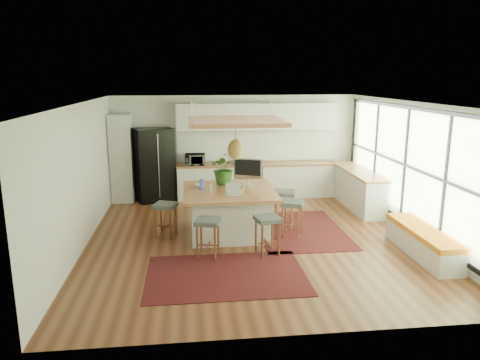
{
  "coord_description": "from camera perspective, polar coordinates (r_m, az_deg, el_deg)",
  "views": [
    {
      "loc": [
        -1.22,
        -8.47,
        3.19
      ],
      "look_at": [
        -0.2,
        0.5,
        1.1
      ],
      "focal_mm": 33.7,
      "sensor_mm": 36.0,
      "label": 1
    }
  ],
  "objects": [
    {
      "name": "wall_left",
      "position": [
        8.91,
        -19.51,
        0.35
      ],
      "size": [
        0.0,
        7.0,
        7.0
      ],
      "primitive_type": "plane",
      "rotation": [
        1.57,
        0.0,
        1.57
      ],
      "color": "silver",
      "rests_on": "ground"
    },
    {
      "name": "stool_right_front",
      "position": [
        9.2,
        6.61,
        -5.01
      ],
      "size": [
        0.57,
        0.57,
        0.75
      ],
      "primitive_type": null,
      "rotation": [
        0.0,
        0.0,
        1.19
      ],
      "color": "#3C4243",
      "rests_on": "floor"
    },
    {
      "name": "backsplash",
      "position": [
        12.22,
        1.92,
        4.36
      ],
      "size": [
        4.2,
        0.02,
        0.8
      ],
      "primitive_type": "cube",
      "color": "white",
      "rests_on": "wall_back"
    },
    {
      "name": "range",
      "position": [
        12.06,
        0.92,
        0.13
      ],
      "size": [
        0.76,
        0.62,
        1.0
      ],
      "primitive_type": null,
      "color": "#A5A5AA",
      "rests_on": "floor"
    },
    {
      "name": "back_counter_top",
      "position": [
        12.01,
        2.11,
        2.02
      ],
      "size": [
        4.24,
        0.64,
        0.05
      ],
      "primitive_type": "cube",
      "color": "brown",
      "rests_on": "back_counter_base"
    },
    {
      "name": "island",
      "position": [
        9.29,
        -1.37,
        -4.04
      ],
      "size": [
        1.85,
        1.85,
        0.93
      ],
      "primitive_type": null,
      "color": "brown",
      "rests_on": "floor"
    },
    {
      "name": "stool_right_back",
      "position": [
        9.89,
        5.57,
        -3.69
      ],
      "size": [
        0.55,
        0.55,
        0.77
      ],
      "primitive_type": null,
      "rotation": [
        0.0,
        0.0,
        1.33
      ],
      "color": "#3C4243",
      "rests_on": "floor"
    },
    {
      "name": "stool_left_side",
      "position": [
        9.26,
        -9.4,
        -4.98
      ],
      "size": [
        0.52,
        0.52,
        0.7
      ],
      "primitive_type": null,
      "rotation": [
        0.0,
        0.0,
        -1.88
      ],
      "color": "#3C4243",
      "rests_on": "floor"
    },
    {
      "name": "island_bowl",
      "position": [
        9.43,
        -5.06,
        -0.72
      ],
      "size": [
        0.26,
        0.26,
        0.05
      ],
      "primitive_type": "imported",
      "rotation": [
        0.0,
        0.0,
        0.24
      ],
      "color": "white",
      "rests_on": "island"
    },
    {
      "name": "ceiling_panel",
      "position": [
        8.99,
        -0.56,
        5.75
      ],
      "size": [
        1.86,
        1.86,
        0.8
      ],
      "primitive_type": null,
      "color": "brown",
      "rests_on": "ceiling"
    },
    {
      "name": "island_bottle_2",
      "position": [
        8.87,
        0.39,
        -1.09
      ],
      "size": [
        0.07,
        0.07,
        0.19
      ],
      "primitive_type": "cylinder",
      "color": "olive",
      "rests_on": "island"
    },
    {
      "name": "right_counter_top",
      "position": [
        11.5,
        14.82,
        1.1
      ],
      "size": [
        0.64,
        2.54,
        0.05
      ],
      "primitive_type": "cube",
      "color": "brown",
      "rests_on": "right_counter_base"
    },
    {
      "name": "right_counter_base",
      "position": [
        11.6,
        14.69,
        -1.13
      ],
      "size": [
        0.6,
        2.5,
        0.88
      ],
      "primitive_type": "cube",
      "color": "beige",
      "rests_on": "floor"
    },
    {
      "name": "island_bottle_1",
      "position": [
        8.97,
        -3.85,
        -0.97
      ],
      "size": [
        0.07,
        0.07,
        0.19
      ],
      "primitive_type": "cylinder",
      "color": "silver",
      "rests_on": "island"
    },
    {
      "name": "wall_front",
      "position": [
        5.44,
        6.91,
        -6.82
      ],
      "size": [
        6.5,
        0.0,
        6.5
      ],
      "primitive_type": "plane",
      "rotation": [
        -1.57,
        0.0,
        0.0
      ],
      "color": "silver",
      "rests_on": "ground"
    },
    {
      "name": "island_bottle_0",
      "position": [
        9.2,
        -4.86,
        -0.62
      ],
      "size": [
        0.07,
        0.07,
        0.19
      ],
      "primitive_type": "cylinder",
      "color": "blue",
      "rests_on": "island"
    },
    {
      "name": "window_bench",
      "position": [
        8.88,
        22.14,
        -7.3
      ],
      "size": [
        0.52,
        2.0,
        0.5
      ],
      "primitive_type": null,
      "color": "beige",
      "rests_on": "floor"
    },
    {
      "name": "window_wall",
      "position": [
        9.73,
        20.8,
        1.57
      ],
      "size": [
        0.1,
        6.2,
        2.6
      ],
      "primitive_type": null,
      "color": "black",
      "rests_on": "wall_right"
    },
    {
      "name": "stool_near_right",
      "position": [
        8.27,
        3.48,
        -7.05
      ],
      "size": [
        0.5,
        0.5,
        0.72
      ],
      "primitive_type": null,
      "rotation": [
        0.0,
        0.0,
        0.2
      ],
      "color": "#3C4243",
      "rests_on": "floor"
    },
    {
      "name": "fridge",
      "position": [
        11.89,
        -10.8,
        1.81
      ],
      "size": [
        1.14,
        1.02,
        1.89
      ],
      "primitive_type": null,
      "rotation": [
        0.0,
        0.0,
        0.36
      ],
      "color": "black",
      "rests_on": "floor"
    },
    {
      "name": "pantry",
      "position": [
        11.96,
        -14.71,
        2.66
      ],
      "size": [
        0.55,
        0.6,
        2.25
      ],
      "primitive_type": "cube",
      "color": "beige",
      "rests_on": "floor"
    },
    {
      "name": "laptop",
      "position": [
        8.71,
        -0.7,
        -1.2
      ],
      "size": [
        0.32,
        0.34,
        0.24
      ],
      "primitive_type": null,
      "rotation": [
        0.0,
        0.0,
        -0.01
      ],
      "color": "#A5A5AA",
      "rests_on": "island"
    },
    {
      "name": "island_plant",
      "position": [
        9.61,
        -1.97,
        1.09
      ],
      "size": [
        0.66,
        0.72,
        0.54
      ],
      "primitive_type": "imported",
      "rotation": [
        0.0,
        0.0,
        0.04
      ],
      "color": "#1E4C19",
      "rests_on": "island"
    },
    {
      "name": "floor",
      "position": [
        9.14,
        1.61,
        -7.41
      ],
      "size": [
        7.0,
        7.0,
        0.0
      ],
      "primitive_type": "plane",
      "color": "#502517",
      "rests_on": "ground"
    },
    {
      "name": "upper_cabinets",
      "position": [
        11.97,
        2.06,
        8.03
      ],
      "size": [
        4.2,
        0.34,
        0.7
      ],
      "primitive_type": "cube",
      "color": "beige",
      "rests_on": "wall_back"
    },
    {
      "name": "stool_near_left",
      "position": [
        8.16,
        -4.08,
        -7.33
      ],
      "size": [
        0.51,
        0.51,
        0.71
      ],
      "primitive_type": null,
      "rotation": [
        0.0,
        0.0,
        -0.25
      ],
      "color": "#3C4243",
      "rests_on": "floor"
    },
    {
      "name": "wall_back",
      "position": [
        12.18,
        -0.66,
        4.33
      ],
      "size": [
        6.5,
        0.0,
        6.5
      ],
      "primitive_type": "plane",
      "rotation": [
        1.57,
        0.0,
        0.0
      ],
      "color": "silver",
      "rests_on": "ground"
    },
    {
      "name": "rug_near",
      "position": [
        7.55,
        -1.77,
        -11.92
      ],
      "size": [
        2.6,
        1.8,
        0.01
      ],
      "primitive_type": "cube",
      "color": "black",
      "rests_on": "floor"
    },
    {
      "name": "microwave",
      "position": [
        11.81,
        -5.71,
        2.76
      ],
      "size": [
        0.53,
        0.31,
        0.35
      ],
      "primitive_type": "imported",
      "rotation": [
        0.0,
        0.0,
        -0.06
      ],
      "color": "#A5A5AA",
      "rests_on": "back_counter_top"
    },
    {
      "name": "wall_right",
      "position": [
        9.76,
        20.93,
        1.29
      ],
      "size": [
        0.0,
        7.0,
        7.0
      ],
      "primitive_type": "plane",
      "rotation": [
        1.57,
        0.0,
        -1.57
      ],
      "color": "silver",
      "rests_on": "ground"
    },
    {
      "name": "ceiling",
      "position": [
        8.58,
        1.73,
        9.75
      ],
      "size": [
        7.0,
        7.0,
        0.0
      ],
      "primitive_type": "plane",
      "rotation": [
        3.14,
        0.0,
        0.0
      ],
      "color": "white",
      "rests_on": "ground"
    },
    {
      "name": "rug_right",
      "position": [
        9.7,
        7.56,
        -6.26
      ],
      "size": [
        1.8,
        2.6,
        0.01
      ],
      "primitive_type": "cube",
      "color": "black",
      "rests_on": "floor"
    },
    {
      "name": "back_counter_base",
      "position": [
        12.1,
        2.1,
        -0.11
      ],
      "size": [
        4.2,
        0.6,
        0.88
      ],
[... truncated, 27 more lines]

